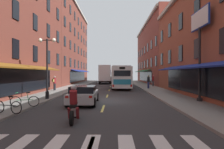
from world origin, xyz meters
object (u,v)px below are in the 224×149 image
bicycle_near (25,101)px  bicycle_mid (8,107)px  box_truck (105,74)px  pedestrian_mid (148,82)px  transit_bus (120,77)px  sedan_mid (108,79)px  sedan_near (84,95)px  pedestrian_far (153,80)px  billboard_sign (200,31)px  motorcycle_rider (74,106)px  pedestrian_near (54,83)px  street_lamp_twin (47,65)px

bicycle_near → bicycle_mid: 1.96m
box_truck → pedestrian_mid: box_truck is taller
transit_bus → sedan_mid: size_ratio=2.40×
sedan_near → pedestrian_far: (8.41, 16.93, 0.41)m
sedan_mid → pedestrian_far: pedestrian_far is taller
billboard_sign → motorcycle_rider: size_ratio=3.28×
bicycle_mid → pedestrian_near: 13.42m
sedan_near → pedestrian_far: 18.91m
pedestrian_far → street_lamp_twin: street_lamp_twin is taller
sedan_mid → street_lamp_twin: street_lamp_twin is taller
billboard_sign → sedan_mid: (-8.12, 34.91, -4.62)m
sedan_near → bicycle_mid: sedan_near is taller
sedan_mid → pedestrian_near: (-5.52, -26.23, 0.37)m
billboard_sign → pedestrian_mid: size_ratio=3.76×
billboard_sign → pedestrian_mid: (-1.70, 11.83, -4.25)m
sedan_near → pedestrian_near: bearing=118.8°
sedan_near → street_lamp_twin: (-3.23, 1.63, 2.20)m
sedan_near → bicycle_mid: (-3.22, -4.04, -0.17)m
bicycle_near → street_lamp_twin: (0.05, 3.71, 2.37)m
pedestrian_mid → motorcycle_rider: bearing=51.7°
box_truck → sedan_mid: (0.29, 8.86, -1.27)m
motorcycle_rider → billboard_sign: bearing=34.1°
sedan_near → bicycle_near: size_ratio=2.55×
pedestrian_near → street_lamp_twin: size_ratio=0.36×
transit_bus → pedestrian_near: bearing=-144.9°
billboard_sign → pedestrian_near: billboard_sign is taller
transit_bus → bicycle_near: bearing=-110.3°
sedan_mid → bicycle_near: 37.74m
motorcycle_rider → pedestrian_far: bearing=69.9°
bicycle_near → pedestrian_near: bearing=99.0°
pedestrian_far → street_lamp_twin: (-11.64, -15.30, 1.79)m
billboard_sign → bicycle_near: (-11.84, -2.64, -4.82)m
pedestrian_near → pedestrian_far: 15.53m
sedan_near → pedestrian_near: size_ratio=2.46×
sedan_near → pedestrian_near: pedestrian_near is taller
billboard_sign → motorcycle_rider: billboard_sign is taller
motorcycle_rider → bicycle_near: motorcycle_rider is taller
box_truck → street_lamp_twin: street_lamp_twin is taller
pedestrian_far → sedan_mid: bearing=22.9°
transit_bus → sedan_near: (-3.03, -14.95, -1.01)m
box_truck → bicycle_mid: (-3.38, -30.65, -1.47)m
sedan_near → bicycle_near: sedan_near is taller
motorcycle_rider → pedestrian_far: 23.35m
motorcycle_rider → sedan_near: bearing=94.3°
pedestrian_far → pedestrian_near: bearing=119.3°
box_truck → motorcycle_rider: 31.63m
bicycle_near → pedestrian_far: size_ratio=0.94×
sedan_mid → bicycle_near: (-3.72, -37.55, -0.20)m
transit_bus → bicycle_near: (-6.30, -17.03, -1.18)m
motorcycle_rider → pedestrian_near: size_ratio=1.18×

